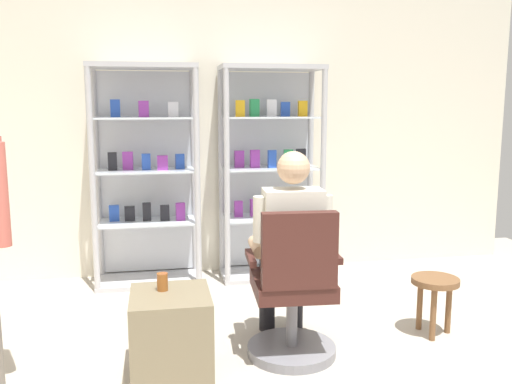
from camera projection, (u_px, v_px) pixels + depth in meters
The scene contains 8 objects.
back_wall at pixel (206, 128), 5.02m from camera, with size 6.00×0.10×2.70m, color silver.
display_cabinet_left at pixel (146, 174), 4.76m from camera, with size 0.90×0.45×1.90m.
display_cabinet_right at pixel (269, 171), 4.95m from camera, with size 0.90×0.45×1.90m.
office_chair at pixel (294, 298), 3.34m from camera, with size 0.58×0.56×0.96m.
seated_shopkeeper at pixel (289, 241), 3.45m from camera, with size 0.50×0.58×1.29m.
storage_crate at pixel (171, 335), 3.15m from camera, with size 0.46×0.47×0.50m, color #72664C.
tea_glass at pixel (162, 282), 3.16m from camera, with size 0.06×0.06×0.10m, color brown.
wooden_stool at pixel (435, 289), 3.71m from camera, with size 0.32×0.32×0.40m.
Camera 1 is at (-0.47, -2.05, 1.57)m, focal length 38.28 mm.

